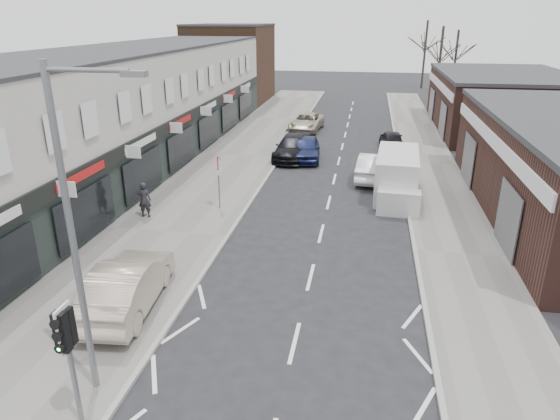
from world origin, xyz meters
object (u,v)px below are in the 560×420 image
at_px(parked_car_left_c, 306,122).
at_px(parked_car_left_b, 293,148).
at_px(white_van, 397,176).
at_px(sedan_on_pavement, 127,285).
at_px(traffic_light, 66,339).
at_px(parked_car_right_a, 373,166).
at_px(parked_car_left_a, 306,148).
at_px(warning_sign, 219,167).
at_px(parked_car_right_b, 392,139).
at_px(street_lamp, 77,223).
at_px(pedestrian, 144,200).

bearing_deg(parked_car_left_c, parked_car_left_b, -84.38).
bearing_deg(white_van, parked_car_left_c, 116.93).
relative_size(sedan_on_pavement, parked_car_left_c, 0.98).
distance_m(traffic_light, parked_car_right_a, 21.50).
height_order(traffic_light, parked_car_left_a, traffic_light).
height_order(traffic_light, parked_car_left_c, traffic_light).
relative_size(warning_sign, parked_car_left_b, 0.52).
relative_size(warning_sign, parked_car_left_a, 0.60).
bearing_deg(traffic_light, parked_car_left_b, 86.95).
distance_m(warning_sign, parked_car_right_b, 16.59).
distance_m(warning_sign, white_van, 9.35).
relative_size(white_van, parked_car_left_a, 1.34).
distance_m(street_lamp, parked_car_right_a, 20.68).
bearing_deg(parked_car_right_a, parked_car_left_c, -61.09).
xyz_separation_m(traffic_light, parked_car_left_a, (2.20, 24.00, -1.65)).
height_order(white_van, parked_car_left_c, white_van).
height_order(street_lamp, white_van, street_lamp).
height_order(street_lamp, sedan_on_pavement, street_lamp).
distance_m(parked_car_left_c, parked_car_right_a, 13.80).
xyz_separation_m(traffic_light, parked_car_left_c, (1.10, 33.05, -1.72)).
bearing_deg(parked_car_right_a, parked_car_left_b, -29.57).
distance_m(pedestrian, parked_car_left_a, 13.20).
relative_size(warning_sign, parked_car_right_a, 0.58).
xyz_separation_m(pedestrian, parked_car_left_a, (6.09, 11.71, -0.20)).
distance_m(white_van, parked_car_right_b, 10.48).
xyz_separation_m(street_lamp, parked_car_right_a, (6.73, 19.18, -3.85)).
bearing_deg(traffic_light, pedestrian, 107.58).
bearing_deg(warning_sign, parked_car_right_b, 58.38).
relative_size(traffic_light, parked_car_left_b, 0.60).
bearing_deg(pedestrian, parked_car_left_c, -108.03).
bearing_deg(parked_car_right_b, parked_car_left_b, 28.04).
relative_size(parked_car_left_b, parked_car_right_a, 1.11).
bearing_deg(white_van, street_lamp, -112.33).
relative_size(street_lamp, parked_car_right_a, 1.71).
height_order(traffic_light, parked_car_right_b, traffic_light).
relative_size(parked_car_left_c, parked_car_right_b, 1.30).
distance_m(traffic_light, sedan_on_pavement, 5.16).
distance_m(sedan_on_pavement, parked_car_left_a, 19.47).
xyz_separation_m(parked_car_left_b, parked_car_right_a, (5.31, -3.72, 0.02)).
distance_m(warning_sign, parked_car_right_a, 9.84).
xyz_separation_m(sedan_on_pavement, parked_car_left_c, (2.22, 28.23, -0.23)).
height_order(street_lamp, parked_car_right_a, street_lamp).
height_order(sedan_on_pavement, parked_car_left_c, sedan_on_pavement).
relative_size(warning_sign, parked_car_right_b, 0.70).
distance_m(parked_car_left_a, parked_car_right_a, 5.69).
bearing_deg(parked_car_left_b, parked_car_left_a, -5.89).
relative_size(street_lamp, white_van, 1.33).
distance_m(parked_car_left_a, parked_car_left_c, 9.12).
relative_size(traffic_light, pedestrian, 1.84).
bearing_deg(street_lamp, pedestrian, 108.80).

